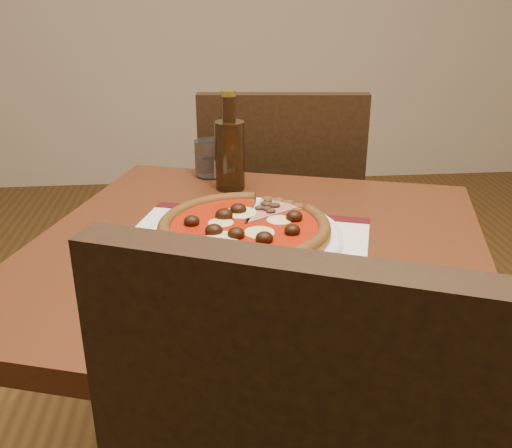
{
  "coord_description": "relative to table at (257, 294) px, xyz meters",
  "views": [
    {
      "loc": [
        -0.0,
        -0.49,
        1.18
      ],
      "look_at": [
        0.09,
        0.44,
        0.78
      ],
      "focal_mm": 40.0,
      "sensor_mm": 36.0,
      "label": 1
    }
  ],
  "objects": [
    {
      "name": "bottle",
      "position": [
        -0.03,
        0.3,
        0.19
      ],
      "size": [
        0.07,
        0.07,
        0.22
      ],
      "color": "#321E0C",
      "rests_on": "table"
    },
    {
      "name": "water_glass",
      "position": [
        -0.07,
        0.4,
        0.14
      ],
      "size": [
        0.08,
        0.08,
        0.09
      ],
      "primitive_type": "cylinder",
      "rotation": [
        0.0,
        0.0,
        0.09
      ],
      "color": "white",
      "rests_on": "table"
    },
    {
      "name": "placemat",
      "position": [
        -0.02,
        0.01,
        0.1
      ],
      "size": [
        0.51,
        0.43,
        0.0
      ],
      "primitive_type": "cube",
      "rotation": [
        0.0,
        0.0,
        -0.3
      ],
      "color": "white",
      "rests_on": "table"
    },
    {
      "name": "pizza",
      "position": [
        -0.02,
        0.01,
        0.13
      ],
      "size": [
        0.31,
        0.31,
        0.04
      ],
      "color": "olive",
      "rests_on": "plate"
    },
    {
      "name": "table",
      "position": [
        0.0,
        0.0,
        0.0
      ],
      "size": [
        1.0,
        1.0,
        0.75
      ],
      "rotation": [
        0.0,
        0.0,
        -0.31
      ],
      "color": "#572814",
      "rests_on": "ground"
    },
    {
      "name": "plate",
      "position": [
        -0.02,
        0.01,
        0.11
      ],
      "size": [
        0.35,
        0.35,
        0.02
      ],
      "primitive_type": "cylinder",
      "color": "white",
      "rests_on": "placemat"
    },
    {
      "name": "chair_far",
      "position": [
        0.13,
        0.62,
        -0.12
      ],
      "size": [
        0.48,
        0.48,
        0.92
      ],
      "rotation": [
        0.0,
        0.0,
        3.04
      ],
      "color": "black",
      "rests_on": "ground"
    },
    {
      "name": "ham_slice",
      "position": [
        0.04,
        0.08,
        0.13
      ],
      "size": [
        0.12,
        0.13,
        0.02
      ],
      "rotation": [
        0.0,
        0.0,
        0.91
      ],
      "color": "olive",
      "rests_on": "plate"
    }
  ]
}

